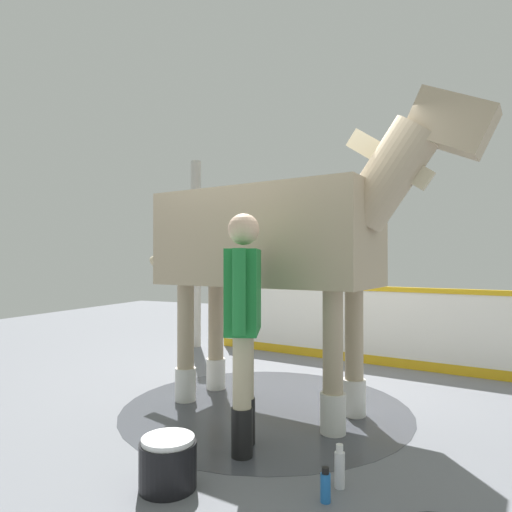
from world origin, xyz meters
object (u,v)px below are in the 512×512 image
handler (244,313)px  wash_bucket (168,463)px  bottle_shampoo (340,468)px  horse (277,242)px  bottle_spray (325,486)px

handler → wash_bucket: handler is taller
wash_bucket → bottle_shampoo: (-0.41, 0.94, -0.03)m
horse → bottle_shampoo: (1.14, 0.83, -1.40)m
handler → wash_bucket: bearing=54.8°
horse → handler: horse is taller
horse → handler: (0.89, 0.08, -0.54)m
handler → wash_bucket: (0.66, -0.19, -0.83)m
horse → bottle_shampoo: bearing=-45.1°
wash_bucket → bottle_spray: size_ratio=1.77×
handler → bottle_spray: handler is taller
wash_bucket → bottle_spray: bearing=103.8°
handler → bottle_spray: (0.44, 0.71, -0.89)m
horse → handler: 1.04m
bottle_spray → bottle_shampoo: bearing=168.4°
handler → bottle_shampoo: handler is taller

